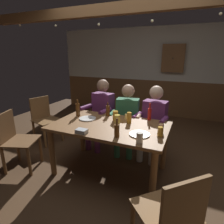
% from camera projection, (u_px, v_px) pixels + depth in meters
% --- Properties ---
extents(ground_plane, '(7.05, 7.05, 0.00)m').
position_uv_depth(ground_plane, '(113.00, 166.00, 2.95)').
color(ground_plane, '#4C331E').
extents(back_wall_upper, '(5.71, 0.12, 1.40)m').
position_uv_depth(back_wall_upper, '(157.00, 54.00, 5.08)').
color(back_wall_upper, beige).
extents(back_wall_wainscot, '(5.71, 0.12, 0.98)m').
position_uv_depth(back_wall_wainscot, '(154.00, 97.00, 5.43)').
color(back_wall_wainscot, brown).
rests_on(back_wall_wainscot, ground_plane).
extents(ceiling_beam, '(5.14, 0.14, 0.16)m').
position_uv_depth(ceiling_beam, '(125.00, 8.00, 2.65)').
color(ceiling_beam, brown).
extents(dining_table, '(1.59, 0.95, 0.74)m').
position_uv_depth(dining_table, '(110.00, 132.00, 2.64)').
color(dining_table, brown).
rests_on(dining_table, ground_plane).
extents(person_0, '(0.56, 0.55, 1.25)m').
position_uv_depth(person_0, '(101.00, 111.00, 3.43)').
color(person_0, '#6B2D66').
rests_on(person_0, ground_plane).
extents(person_1, '(0.56, 0.54, 1.19)m').
position_uv_depth(person_1, '(127.00, 116.00, 3.24)').
color(person_1, '#33724C').
rests_on(person_1, ground_plane).
extents(person_2, '(0.54, 0.55, 1.20)m').
position_uv_depth(person_2, '(153.00, 119.00, 3.07)').
color(person_2, '#6B2D66').
rests_on(person_2, ground_plane).
extents(chair_empty_near_right, '(0.62, 0.62, 0.88)m').
position_uv_depth(chair_empty_near_right, '(171.00, 216.00, 1.46)').
color(chair_empty_near_right, brown).
rests_on(chair_empty_near_right, ground_plane).
extents(chair_empty_near_left, '(0.54, 0.54, 0.88)m').
position_uv_depth(chair_empty_near_left, '(44.00, 118.00, 3.70)').
color(chair_empty_near_left, brown).
rests_on(chair_empty_near_left, ground_plane).
extents(chair_empty_far_end, '(0.56, 0.56, 0.88)m').
position_uv_depth(chair_empty_far_end, '(16.00, 139.00, 2.78)').
color(chair_empty_far_end, brown).
rests_on(chair_empty_far_end, ground_plane).
extents(table_candle, '(0.04, 0.04, 0.08)m').
position_uv_depth(table_candle, '(126.00, 117.00, 2.83)').
color(table_candle, '#F9E08C').
rests_on(table_candle, dining_table).
extents(condiment_caddy, '(0.14, 0.10, 0.05)m').
position_uv_depth(condiment_caddy, '(82.00, 131.00, 2.33)').
color(condiment_caddy, '#B2B7BC').
rests_on(condiment_caddy, dining_table).
extents(plate_0, '(0.25, 0.25, 0.01)m').
position_uv_depth(plate_0, '(140.00, 134.00, 2.28)').
color(plate_0, white).
rests_on(plate_0, dining_table).
extents(plate_1, '(0.25, 0.25, 0.01)m').
position_uv_depth(plate_1, '(88.00, 119.00, 2.84)').
color(plate_1, white).
rests_on(plate_1, dining_table).
extents(bottle_0, '(0.06, 0.06, 0.26)m').
position_uv_depth(bottle_0, '(78.00, 109.00, 2.95)').
color(bottle_0, '#593314').
rests_on(bottle_0, dining_table).
extents(bottle_1, '(0.05, 0.05, 0.26)m').
position_uv_depth(bottle_1, '(150.00, 114.00, 2.77)').
color(bottle_1, red).
rests_on(bottle_1, dining_table).
extents(bottle_2, '(0.06, 0.06, 0.22)m').
position_uv_depth(bottle_2, '(108.00, 111.00, 2.96)').
color(bottle_2, '#593314').
rests_on(bottle_2, dining_table).
extents(bottle_3, '(0.06, 0.06, 0.23)m').
position_uv_depth(bottle_3, '(117.00, 130.00, 2.20)').
color(bottle_3, '#593314').
rests_on(bottle_3, dining_table).
extents(pint_glass_0, '(0.06, 0.06, 0.11)m').
position_uv_depth(pint_glass_0, '(161.00, 129.00, 2.33)').
color(pint_glass_0, '#4C2D19').
rests_on(pint_glass_0, dining_table).
extents(pint_glass_1, '(0.06, 0.06, 0.16)m').
position_uv_depth(pint_glass_1, '(129.00, 118.00, 2.66)').
color(pint_glass_1, gold).
rests_on(pint_glass_1, dining_table).
extents(pint_glass_2, '(0.07, 0.07, 0.12)m').
position_uv_depth(pint_glass_2, '(140.00, 138.00, 2.06)').
color(pint_glass_2, white).
rests_on(pint_glass_2, dining_table).
extents(pint_glass_3, '(0.06, 0.06, 0.12)m').
position_uv_depth(pint_glass_3, '(160.00, 132.00, 2.22)').
color(pint_glass_3, gold).
rests_on(pint_glass_3, dining_table).
extents(pint_glass_4, '(0.08, 0.08, 0.15)m').
position_uv_depth(pint_glass_4, '(115.00, 116.00, 2.75)').
color(pint_glass_4, gold).
rests_on(pint_glass_4, dining_table).
extents(pint_glass_5, '(0.08, 0.08, 0.12)m').
position_uv_depth(pint_glass_5, '(117.00, 119.00, 2.66)').
color(pint_glass_5, '#E5C64C').
rests_on(pint_glass_5, dining_table).
extents(wall_dart_cabinet, '(0.56, 0.15, 0.70)m').
position_uv_depth(wall_dart_cabinet, '(173.00, 58.00, 4.83)').
color(wall_dart_cabinet, brown).
extents(string_lights, '(4.04, 0.04, 0.11)m').
position_uv_depth(string_lights, '(124.00, 20.00, 2.65)').
color(string_lights, '#F9EAB2').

